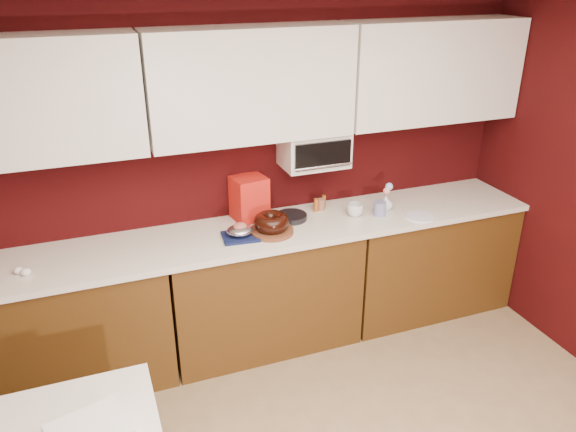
% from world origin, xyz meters
% --- Properties ---
extents(wall_back, '(4.00, 0.02, 2.50)m').
position_xyz_m(wall_back, '(0.00, 2.25, 1.25)').
color(wall_back, '#320607').
rests_on(wall_back, floor).
extents(base_cabinet_left, '(1.31, 0.58, 0.86)m').
position_xyz_m(base_cabinet_left, '(-1.33, 1.94, 0.43)').
color(base_cabinet_left, '#4D2F0F').
rests_on(base_cabinet_left, floor).
extents(base_cabinet_center, '(1.31, 0.58, 0.86)m').
position_xyz_m(base_cabinet_center, '(0.00, 1.94, 0.43)').
color(base_cabinet_center, '#4D2F0F').
rests_on(base_cabinet_center, floor).
extents(base_cabinet_right, '(1.31, 0.58, 0.86)m').
position_xyz_m(base_cabinet_right, '(1.33, 1.94, 0.43)').
color(base_cabinet_right, '#4D2F0F').
rests_on(base_cabinet_right, floor).
extents(countertop, '(4.00, 0.62, 0.04)m').
position_xyz_m(countertop, '(0.00, 1.94, 0.88)').
color(countertop, silver).
rests_on(countertop, base_cabinet_center).
extents(upper_cabinet_left, '(1.31, 0.33, 0.70)m').
position_xyz_m(upper_cabinet_left, '(-1.33, 2.08, 1.85)').
color(upper_cabinet_left, white).
rests_on(upper_cabinet_left, wall_back).
extents(upper_cabinet_center, '(1.31, 0.33, 0.70)m').
position_xyz_m(upper_cabinet_center, '(0.00, 2.08, 1.85)').
color(upper_cabinet_center, white).
rests_on(upper_cabinet_center, wall_back).
extents(upper_cabinet_right, '(1.31, 0.33, 0.70)m').
position_xyz_m(upper_cabinet_right, '(1.33, 2.08, 1.85)').
color(upper_cabinet_right, white).
rests_on(upper_cabinet_right, wall_back).
extents(toaster_oven, '(0.45, 0.30, 0.25)m').
position_xyz_m(toaster_oven, '(0.45, 2.10, 1.38)').
color(toaster_oven, white).
rests_on(toaster_oven, upper_cabinet_center).
extents(toaster_oven_door, '(0.40, 0.02, 0.18)m').
position_xyz_m(toaster_oven_door, '(0.45, 1.94, 1.38)').
color(toaster_oven_door, black).
rests_on(toaster_oven_door, toaster_oven).
extents(toaster_oven_handle, '(0.42, 0.02, 0.02)m').
position_xyz_m(toaster_oven_handle, '(0.45, 1.93, 1.30)').
color(toaster_oven_handle, silver).
rests_on(toaster_oven_handle, toaster_oven).
extents(cake_base, '(0.31, 0.31, 0.03)m').
position_xyz_m(cake_base, '(0.05, 1.87, 0.91)').
color(cake_base, brown).
rests_on(cake_base, countertop).
extents(bundt_cake, '(0.31, 0.31, 0.10)m').
position_xyz_m(bundt_cake, '(0.05, 1.87, 0.98)').
color(bundt_cake, black).
rests_on(bundt_cake, cake_base).
extents(navy_towel, '(0.25, 0.22, 0.02)m').
position_xyz_m(navy_towel, '(-0.16, 1.87, 0.91)').
color(navy_towel, '#121A43').
rests_on(navy_towel, countertop).
extents(foil_ham_nest, '(0.21, 0.19, 0.07)m').
position_xyz_m(foil_ham_nest, '(-0.16, 1.87, 0.96)').
color(foil_ham_nest, silver).
rests_on(foil_ham_nest, navy_towel).
extents(roasted_ham, '(0.10, 0.09, 0.06)m').
position_xyz_m(roasted_ham, '(-0.16, 1.87, 0.98)').
color(roasted_ham, '#B76054').
rests_on(roasted_ham, foil_ham_nest).
extents(pandoro_box, '(0.26, 0.24, 0.31)m').
position_xyz_m(pandoro_box, '(-0.01, 2.15, 1.05)').
color(pandoro_box, '#B50C1B').
rests_on(pandoro_box, countertop).
extents(dark_pan, '(0.23, 0.23, 0.04)m').
position_xyz_m(dark_pan, '(0.26, 2.03, 0.92)').
color(dark_pan, black).
rests_on(dark_pan, countertop).
extents(coffee_mug, '(0.13, 0.13, 0.11)m').
position_xyz_m(coffee_mug, '(0.70, 1.92, 0.96)').
color(coffee_mug, silver).
rests_on(coffee_mug, countertop).
extents(blue_jar, '(0.11, 0.11, 0.10)m').
position_xyz_m(blue_jar, '(0.87, 1.87, 0.95)').
color(blue_jar, navy).
rests_on(blue_jar, countertop).
extents(flower_vase, '(0.10, 0.10, 0.12)m').
position_xyz_m(flower_vase, '(0.96, 1.94, 0.96)').
color(flower_vase, silver).
rests_on(flower_vase, countertop).
extents(flower_pink, '(0.05, 0.05, 0.05)m').
position_xyz_m(flower_pink, '(0.96, 1.94, 1.05)').
color(flower_pink, pink).
rests_on(flower_pink, flower_vase).
extents(flower_blue, '(0.06, 0.06, 0.06)m').
position_xyz_m(flower_blue, '(0.99, 1.96, 1.07)').
color(flower_blue, '#99C5F5').
rests_on(flower_blue, flower_vase).
extents(china_plate, '(0.20, 0.20, 0.01)m').
position_xyz_m(china_plate, '(1.12, 1.74, 0.91)').
color(china_plate, white).
rests_on(china_plate, countertop).
extents(amber_bottle, '(0.04, 0.04, 0.10)m').
position_xyz_m(amber_bottle, '(0.47, 2.09, 0.95)').
color(amber_bottle, '#9A4C1C').
rests_on(amber_bottle, countertop).
extents(paper_cup, '(0.06, 0.06, 0.08)m').
position_xyz_m(paper_cup, '(0.52, 2.11, 0.94)').
color(paper_cup, brown).
rests_on(paper_cup, countertop).
extents(egg_left, '(0.07, 0.05, 0.05)m').
position_xyz_m(egg_left, '(-1.46, 1.84, 0.92)').
color(egg_left, white).
rests_on(egg_left, countertop).
extents(egg_right, '(0.07, 0.06, 0.04)m').
position_xyz_m(egg_right, '(-1.50, 1.88, 0.92)').
color(egg_right, white).
rests_on(egg_right, countertop).
extents(amber_bottle_tall, '(0.04, 0.04, 0.10)m').
position_xyz_m(amber_bottle_tall, '(0.55, 2.13, 0.95)').
color(amber_bottle_tall, brown).
rests_on(amber_bottle_tall, countertop).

